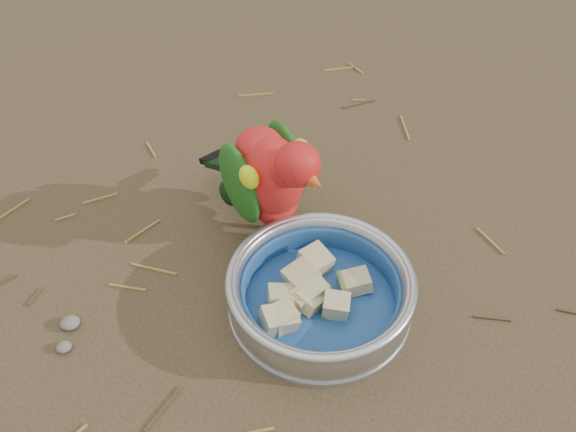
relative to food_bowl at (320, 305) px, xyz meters
name	(u,v)px	position (x,y,z in m)	size (l,w,h in m)	color
ground	(223,304)	(-0.11, 0.06, -0.01)	(60.00, 60.00, 0.00)	#4B3A25
food_bowl	(320,305)	(0.00, 0.00, 0.00)	(0.23, 0.23, 0.02)	#B2B2BA
bowl_wall	(320,290)	(0.00, 0.00, 0.03)	(0.23, 0.23, 0.04)	#B2B2BA
fruit_wedges	(320,294)	(0.00, 0.00, 0.02)	(0.14, 0.14, 0.03)	tan
lory_parrot	(270,184)	(0.00, 0.15, 0.08)	(0.11, 0.22, 0.18)	red
ground_debris	(207,271)	(-0.11, 0.12, -0.01)	(0.90, 0.80, 0.01)	olive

